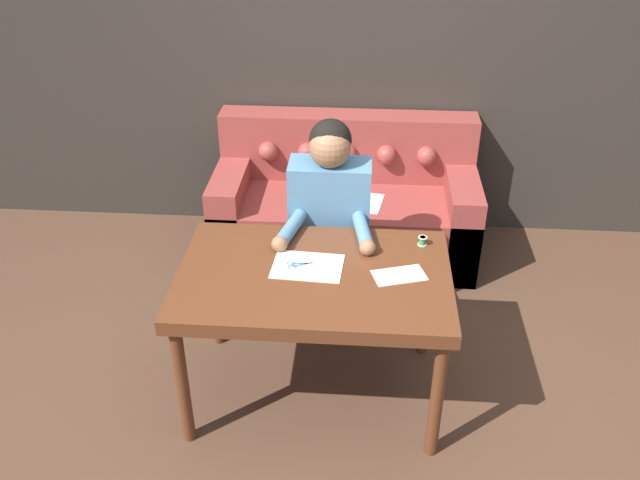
% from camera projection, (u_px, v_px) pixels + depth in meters
% --- Properties ---
extents(ground_plane, '(16.00, 16.00, 0.00)m').
position_uv_depth(ground_plane, '(339.00, 410.00, 3.40)').
color(ground_plane, '#4C3323').
extents(wall_back, '(8.00, 0.06, 2.60)m').
position_uv_depth(wall_back, '(357.00, 44.00, 4.33)').
color(wall_back, '#2D2823').
rests_on(wall_back, ground_plane).
extents(dining_table, '(1.26, 0.83, 0.74)m').
position_uv_depth(dining_table, '(314.00, 286.00, 3.16)').
color(dining_table, '#562D19').
rests_on(dining_table, ground_plane).
extents(couch, '(1.70, 0.78, 0.89)m').
position_uv_depth(couch, '(345.00, 207.00, 4.52)').
color(couch, brown).
rests_on(couch, ground_plane).
extents(person, '(0.50, 0.59, 1.26)m').
position_uv_depth(person, '(329.00, 227.00, 3.65)').
color(person, '#33281E').
rests_on(person, ground_plane).
extents(pattern_paper_main, '(0.34, 0.26, 0.00)m').
position_uv_depth(pattern_paper_main, '(308.00, 266.00, 3.16)').
color(pattern_paper_main, beige).
rests_on(pattern_paper_main, dining_table).
extents(pattern_paper_offcut, '(0.27, 0.20, 0.00)m').
position_uv_depth(pattern_paper_offcut, '(399.00, 275.00, 3.09)').
color(pattern_paper_offcut, beige).
rests_on(pattern_paper_offcut, dining_table).
extents(scissors, '(0.23, 0.11, 0.01)m').
position_uv_depth(scissors, '(302.00, 264.00, 3.17)').
color(scissors, silver).
rests_on(scissors, dining_table).
extents(thread_spool, '(0.04, 0.04, 0.05)m').
position_uv_depth(thread_spool, '(422.00, 241.00, 3.31)').
color(thread_spool, '#338C4C').
rests_on(thread_spool, dining_table).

